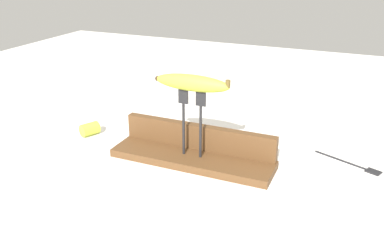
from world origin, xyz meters
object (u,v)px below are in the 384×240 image
Objects in this scene: banana_raised_center at (191,83)px; fork_stand_center at (191,118)px; fork_fallen_near at (355,165)px; banana_chunk_near at (90,129)px.

fork_stand_center is at bearing -0.23° from banana_raised_center.
banana_raised_center is (-0.00, 0.00, 0.09)m from fork_stand_center.
fork_fallen_near is (0.40, 0.16, -0.12)m from fork_stand_center.
banana_chunk_near is at bearing 172.59° from fork_stand_center.
banana_raised_center is at bearing -7.41° from banana_chunk_near.
fork_fallen_near is 0.76m from banana_chunk_near.
banana_raised_center is at bearing 179.77° from fork_stand_center.
fork_stand_center reaches higher than banana_chunk_near.
fork_fallen_near is at bearing 8.25° from banana_chunk_near.
banana_chunk_near reaches higher than fork_fallen_near.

